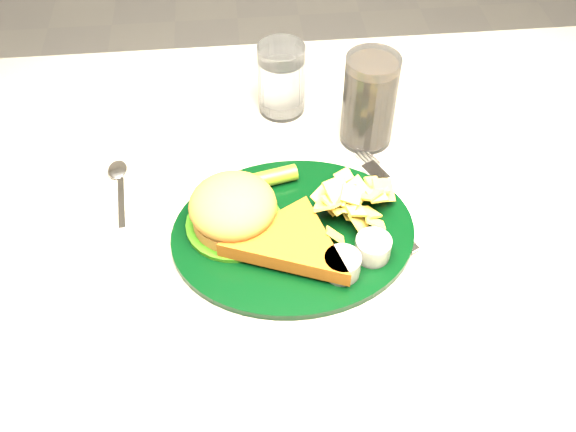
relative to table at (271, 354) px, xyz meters
name	(u,v)px	position (x,y,z in m)	size (l,w,h in m)	color
table	(271,354)	(0.00, 0.00, 0.00)	(1.20, 0.80, 0.75)	gray
dinner_plate	(293,217)	(0.03, -0.05, 0.41)	(0.31, 0.26, 0.07)	black
water_glass	(281,79)	(0.04, 0.22, 0.43)	(0.07, 0.07, 0.11)	silver
cola_glass	(369,101)	(0.16, 0.13, 0.45)	(0.08, 0.08, 0.14)	black
fork_napkin	(382,212)	(0.15, -0.02, 0.38)	(0.13, 0.17, 0.01)	silver
spoon	(121,201)	(-0.19, 0.03, 0.38)	(0.03, 0.13, 0.01)	white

